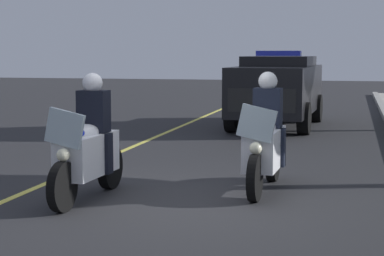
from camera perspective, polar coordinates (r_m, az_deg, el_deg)
name	(u,v)px	position (r m, az deg, el deg)	size (l,w,h in m)	color
ground_plane	(177,201)	(8.89, -1.35, -6.40)	(80.00, 80.00, 0.00)	#28282B
lane_stripe_center	(24,193)	(9.71, -14.40, -5.46)	(48.00, 0.12, 0.01)	#E0D14C
police_motorcycle_lead_left	(88,149)	(9.01, -9.01, -1.78)	(2.14, 0.59, 1.72)	black
police_motorcycle_lead_right	(265,143)	(9.54, 6.36, -1.28)	(2.14, 0.59, 1.72)	black
police_suv	(278,87)	(17.87, 7.45, 3.52)	(4.98, 2.24, 2.05)	black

